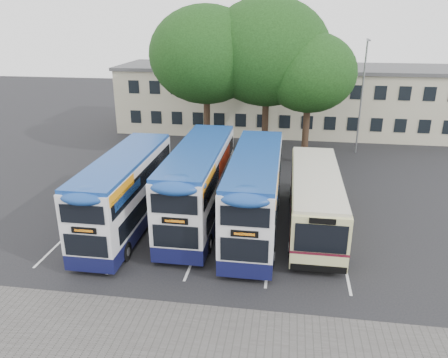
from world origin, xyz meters
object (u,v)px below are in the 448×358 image
tree_mid (267,52)px  bus_dd_mid (199,181)px  tree_right (310,73)px  bus_dd_right (255,190)px  bus_single (315,196)px  lamp_post (362,91)px  bus_dd_left (126,190)px  tree_left (206,55)px

tree_mid → bus_dd_mid: tree_mid is taller
tree_right → bus_dd_right: (-2.85, -11.89, -4.52)m
bus_single → lamp_post: bearing=74.1°
lamp_post → bus_dd_mid: size_ratio=0.89×
bus_dd_right → tree_mid: bearing=91.4°
bus_dd_left → bus_dd_right: bearing=6.1°
bus_single → tree_right: bearing=91.5°
tree_right → bus_single: (0.29, -10.81, -5.12)m
tree_left → tree_mid: 4.61m
tree_mid → bus_dd_left: bearing=-114.4°
bus_dd_right → tree_left: bearing=111.2°
lamp_post → bus_dd_right: lamp_post is taller
bus_dd_left → tree_right: bearing=52.9°
bus_dd_mid → lamp_post: bearing=54.7°
tree_left → bus_dd_left: size_ratio=1.20×
tree_left → bus_dd_left: (-1.83, -13.24, -5.70)m
bus_dd_left → bus_single: bus_dd_left is taller
bus_dd_right → bus_single: bus_dd_right is taller
tree_right → bus_dd_mid: size_ratio=0.95×
bus_single → bus_dd_right: bearing=-161.0°
tree_mid → bus_single: bearing=-74.2°
lamp_post → tree_mid: size_ratio=0.75×
tree_mid → bus_dd_mid: 14.11m
tree_right → bus_single: 11.97m
bus_single → bus_dd_mid: bearing=-176.8°
tree_mid → tree_right: bearing=-24.2°
tree_right → bus_dd_right: 13.04m
bus_dd_right → bus_single: 3.37m
tree_right → bus_dd_right: bearing=-103.5°
tree_right → bus_dd_right: size_ratio=0.97×
lamp_post → bus_dd_right: size_ratio=0.90×
bus_dd_left → bus_dd_right: bus_dd_right is taller
lamp_post → bus_single: lamp_post is taller
bus_dd_left → tree_left: bearing=82.1°
tree_right → bus_dd_left: (-9.53, -12.61, -4.61)m
tree_mid → bus_single: size_ratio=1.20×
bus_dd_right → bus_single: (3.14, 1.08, -0.60)m
tree_mid → bus_single: 14.23m
tree_right → lamp_post: bearing=37.8°
tree_right → bus_single: bearing=-88.5°
tree_mid → tree_right: (3.16, -1.42, -1.29)m
bus_dd_mid → bus_single: (6.22, 0.35, -0.63)m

